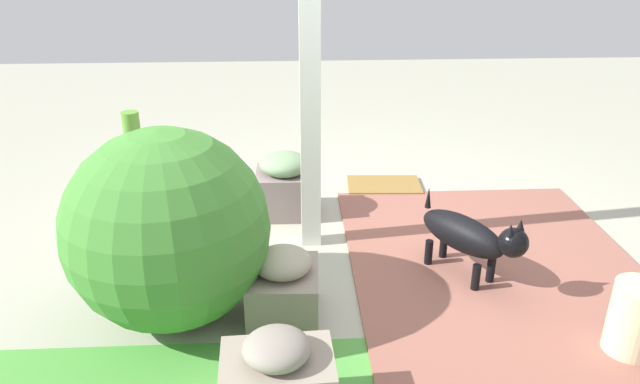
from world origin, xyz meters
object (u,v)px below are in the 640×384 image
round_shrub (168,229)px  terracotta_pot_spiky (142,190)px  ceramic_urn (634,320)px  doormat (384,185)px  stone_planter_mid (283,286)px  stone_planter_far (278,381)px  terracotta_pot_tall (137,167)px  dog (469,236)px  stone_planter_nearest (285,185)px  porch_pillar (310,78)px

round_shrub → terracotta_pot_spiky: (0.40, -1.07, -0.25)m
terracotta_pot_spiky → ceramic_urn: terracotta_pot_spiky is taller
ceramic_urn → doormat: (0.90, -2.11, -0.18)m
terracotta_pot_spiky → ceramic_urn: bearing=150.7°
stone_planter_mid → stone_planter_far: bearing=88.4°
terracotta_pot_tall → dog: terracotta_pot_tall is taller
stone_planter_mid → ceramic_urn: (-1.71, 0.40, 0.01)m
round_shrub → dog: size_ratio=1.59×
stone_planter_nearest → stone_planter_mid: size_ratio=1.06×
stone_planter_far → ceramic_urn: 1.76m
terracotta_pot_tall → terracotta_pot_spiky: bearing=106.7°
terracotta_pot_spiky → round_shrub: bearing=110.4°
stone_planter_mid → round_shrub: round_shrub is taller
stone_planter_mid → stone_planter_far: size_ratio=0.90×
terracotta_pot_tall → ceramic_urn: bearing=144.5°
stone_planter_nearest → stone_planter_far: size_ratio=0.96×
stone_planter_mid → doormat: stone_planter_mid is taller
terracotta_pot_spiky → dog: size_ratio=0.88×
stone_planter_far → terracotta_pot_spiky: 2.08m
stone_planter_mid → stone_planter_far: 0.73m
terracotta_pot_tall → doormat: 1.97m
round_shrub → terracotta_pot_spiky: bearing=-69.6°
porch_pillar → stone_planter_far: (0.20, 1.55, -0.92)m
terracotta_pot_spiky → terracotta_pot_tall: terracotta_pot_tall is taller
round_shrub → ceramic_urn: 2.36m
stone_planter_far → doormat: bearing=-108.8°
stone_planter_far → doormat: stone_planter_far is taller
stone_planter_far → terracotta_pot_tall: 2.62m
stone_planter_nearest → doormat: stone_planter_nearest is taller
terracotta_pot_tall → doormat: terracotta_pot_tall is taller
terracotta_pot_tall → stone_planter_mid: bearing=124.9°
porch_pillar → doormat: (-0.63, -0.89, -1.10)m
porch_pillar → stone_planter_far: size_ratio=4.54×
porch_pillar → stone_planter_nearest: 1.01m
stone_planter_mid → dog: bearing=-163.7°
stone_planter_nearest → stone_planter_far: (0.03, 2.01, -0.04)m
porch_pillar → stone_planter_mid: (0.18, 0.83, -0.93)m
round_shrub → terracotta_pot_spiky: round_shrub is taller
stone_planter_nearest → stone_planter_mid: 1.28m
stone_planter_far → ceramic_urn: size_ratio=1.26×
round_shrub → terracotta_pot_spiky: size_ratio=1.80×
stone_planter_far → dog: 1.53m
stone_planter_far → terracotta_pot_spiky: (0.96, -1.84, 0.09)m
stone_planter_far → dog: dog is taller
dog → doormat: 1.45m
porch_pillar → stone_planter_far: 1.82m
round_shrub → dog: (-1.68, -0.28, -0.24)m
terracotta_pot_tall → ceramic_urn: size_ratio=1.76×
doormat → stone_planter_nearest: bearing=28.2°
ceramic_urn → round_shrub: bearing=-10.8°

